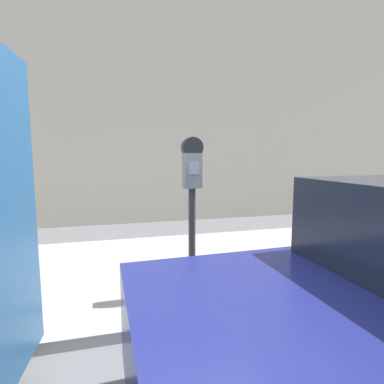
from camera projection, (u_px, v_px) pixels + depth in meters
The scene contains 3 objects.
sidewalk at pixel (128, 272), 3.82m from camera, with size 24.00×2.80×0.10m.
building_facade at pixel (118, 84), 6.51m from camera, with size 24.00×0.30×6.15m.
parking_meter at pixel (192, 188), 2.91m from camera, with size 0.20×0.15×1.61m.
Camera 1 is at (-0.12, -1.56, 1.54)m, focal length 28.00 mm.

